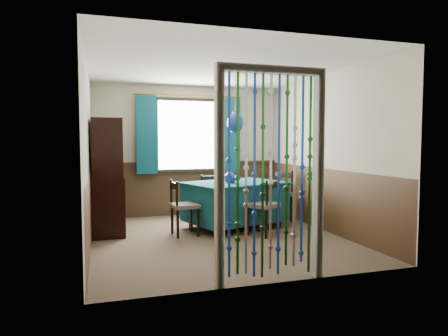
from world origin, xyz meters
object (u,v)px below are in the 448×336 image
object	(u,v)px
chair_left	(183,206)
bowl_shelf	(111,154)
chair_far	(213,196)
pendant_lamp	(235,123)
vase_sideboard	(111,168)
dining_table	(235,201)
chair_right	(278,194)
chair_near	(265,205)
vase_table	(230,176)
sideboard	(108,192)

from	to	relation	value
chair_left	bowl_shelf	xyz separation A→B (m)	(-1.03, 0.42, 0.79)
chair_far	chair_left	distance (m)	1.19
pendant_lamp	vase_sideboard	world-z (taller)	pendant_lamp
dining_table	chair_far	distance (m)	0.69
chair_right	chair_near	bearing A→B (deg)	123.20
chair_far	vase_sideboard	bearing A→B (deg)	-15.21
bowl_shelf	vase_table	bearing A→B (deg)	-7.10
bowl_shelf	vase_sideboard	world-z (taller)	bowl_shelf
chair_right	vase_sideboard	xyz separation A→B (m)	(-2.88, 0.49, 0.49)
chair_far	vase_sideboard	size ratio (longest dim) A/B	4.75
dining_table	chair_left	size ratio (longest dim) A/B	2.19
pendant_lamp	chair_left	bearing A→B (deg)	-163.22
bowl_shelf	chair_near	bearing A→B (deg)	-19.77
chair_right	sideboard	size ratio (longest dim) A/B	0.51
sideboard	pendant_lamp	world-z (taller)	pendant_lamp
sideboard	chair_far	bearing A→B (deg)	8.14
chair_far	vase_table	bearing A→B (deg)	84.88
pendant_lamp	bowl_shelf	xyz separation A→B (m)	(-1.97, 0.14, -0.50)
vase_sideboard	vase_table	bearing A→B (deg)	-25.04
dining_table	chair_right	size ratio (longest dim) A/B	2.03
bowl_shelf	chair_left	bearing A→B (deg)	-22.29
chair_right	bowl_shelf	distance (m)	2.98
bowl_shelf	chair_far	bearing A→B (deg)	16.22
dining_table	vase_table	size ratio (longest dim) A/B	8.81
chair_far	vase_table	size ratio (longest dim) A/B	3.98
chair_right	sideboard	bearing A→B (deg)	65.94
sideboard	chair_near	bearing A→B (deg)	-24.61
chair_right	pendant_lamp	distance (m)	1.58
dining_table	vase_sideboard	xyz separation A→B (m)	(-1.97, 0.77, 0.54)
chair_right	chair_far	bearing A→B (deg)	49.74
dining_table	chair_near	bearing A→B (deg)	-87.57
dining_table	pendant_lamp	size ratio (longest dim) A/B	1.98
vase_table	chair_left	bearing A→B (deg)	-166.77
chair_near	bowl_shelf	size ratio (longest dim) A/B	4.02
chair_near	bowl_shelf	xyz separation A→B (m)	(-2.22, 0.80, 0.78)
chair_far	pendant_lamp	world-z (taller)	pendant_lamp
vase_sideboard	pendant_lamp	bearing A→B (deg)	-21.49
chair_far	chair_left	xyz separation A→B (m)	(-0.74, -0.94, 0.01)
chair_left	vase_sideboard	size ratio (longest dim) A/B	4.81
chair_far	chair_left	world-z (taller)	chair_left
pendant_lamp	vase_sideboard	xyz separation A→B (m)	(-1.97, 0.77, -0.76)
dining_table	chair_left	world-z (taller)	chair_left
chair_far	bowl_shelf	distance (m)	2.01
sideboard	pendant_lamp	xyz separation A→B (m)	(2.03, -0.41, 1.13)
dining_table	vase_sideboard	bearing A→B (deg)	140.22
chair_near	sideboard	xyz separation A→B (m)	(-2.28, 1.07, 0.16)
vase_sideboard	chair_far	bearing A→B (deg)	-3.85
dining_table	chair_near	size ratio (longest dim) A/B	2.14
dining_table	vase_table	world-z (taller)	vase_table
chair_left	pendant_lamp	bearing A→B (deg)	102.18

